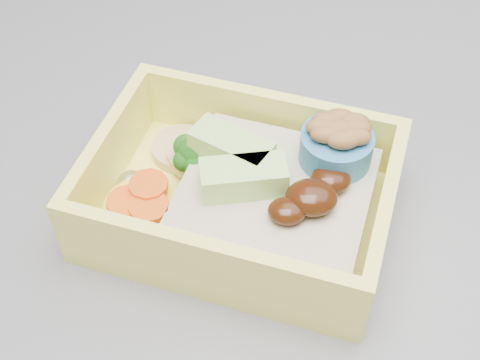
{
  "coord_description": "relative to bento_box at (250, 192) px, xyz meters",
  "views": [
    {
      "loc": [
        0.01,
        -0.33,
        1.25
      ],
      "look_at": [
        -0.0,
        -0.06,
        0.96
      ],
      "focal_mm": 50.0,
      "sensor_mm": 36.0,
      "label": 1
    }
  ],
  "objects": [
    {
      "name": "bento_box",
      "position": [
        0.0,
        0.0,
        0.0
      ],
      "size": [
        0.21,
        0.17,
        0.07
      ],
      "rotation": [
        0.0,
        0.0,
        -0.28
      ],
      "color": "#FFFA69",
      "rests_on": "island"
    }
  ]
}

